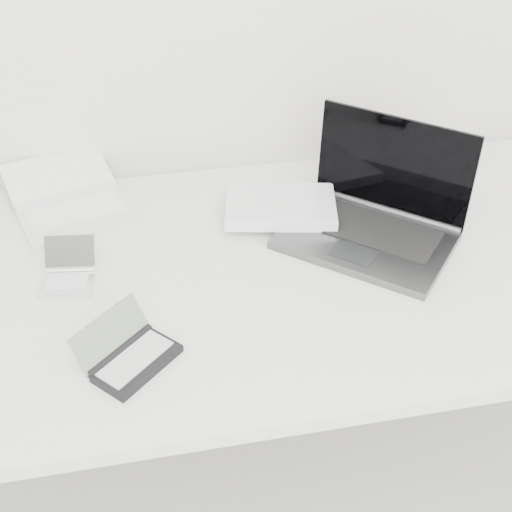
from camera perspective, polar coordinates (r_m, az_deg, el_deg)
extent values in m
cube|color=white|center=(1.44, 0.86, -1.28)|extent=(1.60, 0.80, 0.03)
cylinder|color=silver|center=(2.17, 18.53, -0.65)|extent=(0.04, 0.04, 0.70)
cube|color=#545659|center=(1.51, 8.74, 1.24)|extent=(0.41, 0.40, 0.02)
cube|color=black|center=(1.53, 9.25, 2.19)|extent=(0.30, 0.28, 0.00)
cube|color=black|center=(1.55, 10.98, 7.14)|extent=(0.27, 0.24, 0.22)
cylinder|color=#545659|center=(1.59, 10.39, 3.64)|extent=(0.27, 0.23, 0.02)
cube|color=#393C3E|center=(1.45, 7.79, 0.24)|extent=(0.11, 0.10, 0.00)
cube|color=white|center=(1.56, 1.98, 3.97)|extent=(0.27, 0.20, 0.02)
cube|color=white|center=(1.55, 1.99, 4.37)|extent=(0.26, 0.20, 0.00)
cube|color=white|center=(1.61, -14.08, 3.03)|extent=(0.27, 0.22, 0.02)
cube|color=white|center=(1.62, -14.29, 3.59)|extent=(0.22, 0.15, 0.00)
cube|color=white|center=(1.73, -15.62, 6.25)|extent=(0.26, 0.20, 0.04)
cylinder|color=white|center=(1.67, -14.87, 4.62)|extent=(0.23, 0.08, 0.02)
cube|color=white|center=(1.43, -14.81, -2.27)|extent=(0.11, 0.09, 0.01)
cube|color=silver|center=(1.42, -14.86, -2.01)|extent=(0.08, 0.05, 0.00)
cube|color=gray|center=(1.45, -14.68, 0.28)|extent=(0.10, 0.06, 0.06)
cylinder|color=white|center=(1.45, -14.63, -1.13)|extent=(0.10, 0.03, 0.02)
cube|color=black|center=(1.24, -9.47, -8.46)|extent=(0.16, 0.16, 0.01)
cube|color=#AEAEAE|center=(1.24, -9.64, -8.11)|extent=(0.14, 0.13, 0.00)
cube|color=gray|center=(1.25, -11.59, -6.05)|extent=(0.14, 0.13, 0.06)
cylinder|color=black|center=(1.26, -10.80, -7.44)|extent=(0.12, 0.11, 0.02)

